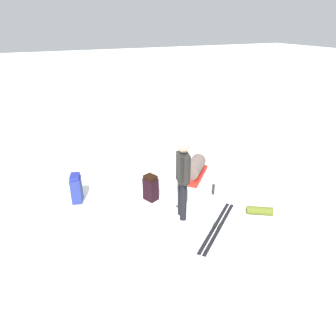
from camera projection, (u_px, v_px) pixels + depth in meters
ground_plane at (168, 194)px, 7.48m from camera, size 80.00×80.00×0.00m
skier_standing at (183, 177)px, 6.23m from camera, size 0.56×0.30×1.70m
ski_pair_near at (217, 227)px, 6.29m from camera, size 1.32×1.56×0.05m
backpack_large_dark at (151, 188)px, 7.15m from camera, size 0.37×0.33×0.62m
backpack_bright at (76, 188)px, 7.08m from camera, size 0.41×0.31×0.67m
ski_poles_planted_near at (180, 182)px, 6.59m from camera, size 0.19×0.11×1.24m
gear_sled at (195, 169)px, 8.24m from camera, size 1.20×1.18×0.49m
sleeping_mat_rolled at (260, 211)px, 6.68m from camera, size 0.45×0.56×0.18m
thermos_bottle at (213, 189)px, 7.43m from camera, size 0.07×0.07×0.26m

